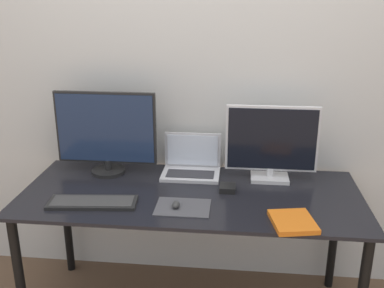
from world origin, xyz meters
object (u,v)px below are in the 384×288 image
Objects in this scene: monitor_right at (272,143)px; laptop at (191,164)px; keyboard at (93,202)px; power_brick at (228,188)px; book at (293,222)px; mouse at (176,205)px; monitor_left at (106,132)px.

laptop is (-0.43, 0.04, -0.15)m from monitor_right.
keyboard is at bearing -135.22° from laptop.
keyboard is 0.67m from power_brick.
book is 0.43m from power_brick.
power_brick is (0.21, -0.21, -0.04)m from laptop.
book is at bearing -5.87° from keyboard.
keyboard is 0.40m from mouse.
keyboard is at bearing -155.76° from monitor_right.
laptop is at bearing 44.78° from keyboard.
book is (0.96, -0.48, -0.22)m from monitor_left.
laptop is at bearing 133.85° from book.
mouse is (0.40, -0.00, 0.01)m from keyboard.
monitor_right is 2.05× the size of book.
power_brick is at bearing -14.12° from monitor_left.
laptop is 3.43× the size of power_brick.
power_brick is at bearing -45.18° from laptop.
keyboard is 0.93m from book.
laptop is (0.46, 0.04, -0.18)m from monitor_left.
mouse is (-0.03, -0.43, -0.03)m from laptop.
monitor_left is 1.10m from book.
book is (0.50, -0.52, -0.04)m from laptop.
monitor_left is 0.50m from laptop.
monitor_right reaches higher than keyboard.
mouse reaches higher than power_brick.
book is at bearing -81.31° from monitor_right.
power_brick is at bearing 43.19° from mouse.
power_brick is at bearing 133.19° from book.
monitor_left reaches higher than monitor_right.
mouse reaches higher than keyboard.
laptop reaches higher than power_brick.
mouse is at bearing -41.82° from monitor_left.
laptop is 0.73× the size of keyboard.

